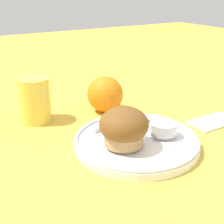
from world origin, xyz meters
TOP-DOWN VIEW (x-y plane):
  - ground_plane at (0.00, 0.00)m, footprint 3.00×3.00m
  - plate at (0.02, -0.01)m, footprint 0.23×0.23m
  - muffin at (-0.02, -0.02)m, footprint 0.09×0.09m
  - cream_ramekin at (0.07, -0.02)m, footprint 0.05×0.05m
  - berry_pair at (0.04, 0.03)m, footprint 0.03×0.01m
  - butter_knife at (0.04, 0.05)m, footprint 0.15×0.03m
  - orange_fruit at (0.06, 0.18)m, footprint 0.08×0.08m
  - juice_glass at (-0.10, 0.20)m, footprint 0.07×0.07m
  - folded_napkin at (0.23, -0.01)m, footprint 0.11×0.06m

SIDE VIEW (x-z plane):
  - ground_plane at x=0.00m, z-range 0.00..0.00m
  - folded_napkin at x=0.23m, z-range 0.00..0.01m
  - plate at x=0.02m, z-range 0.00..0.02m
  - butter_knife at x=0.04m, z-range 0.02..0.02m
  - berry_pair at x=0.04m, z-range 0.02..0.03m
  - cream_ramekin at x=0.07m, z-range 0.02..0.04m
  - orange_fruit at x=0.06m, z-range 0.00..0.08m
  - juice_glass at x=-0.10m, z-range 0.00..0.10m
  - muffin at x=-0.02m, z-range 0.02..0.09m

